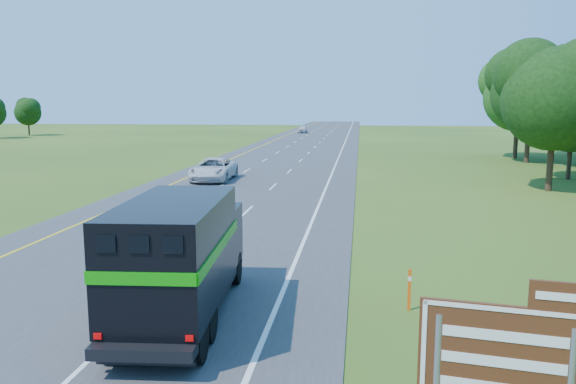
# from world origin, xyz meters

# --- Properties ---
(road) EXTENTS (15.00, 260.00, 0.04)m
(road) POSITION_xyz_m (0.00, 50.00, 0.02)
(road) COLOR #38383A
(road) RESTS_ON ground
(lane_markings) EXTENTS (11.15, 260.00, 0.01)m
(lane_markings) POSITION_xyz_m (0.00, 50.00, 0.04)
(lane_markings) COLOR yellow
(lane_markings) RESTS_ON road
(horse_truck) EXTENTS (2.83, 7.57, 3.29)m
(horse_truck) POSITION_xyz_m (3.12, 13.95, 1.80)
(horse_truck) COLOR black
(horse_truck) RESTS_ON road
(white_suv) EXTENTS (2.91, 6.03, 1.66)m
(white_suv) POSITION_xyz_m (-3.06, 40.65, 0.87)
(white_suv) COLOR silver
(white_suv) RESTS_ON road
(far_car) EXTENTS (1.69, 4.09, 1.39)m
(far_car) POSITION_xyz_m (-3.47, 109.53, 0.73)
(far_car) COLOR silver
(far_car) RESTS_ON road
(exit_sign) EXTENTS (2.09, 0.40, 3.58)m
(exit_sign) POSITION_xyz_m (9.66, 7.15, 2.32)
(exit_sign) COLOR gray
(exit_sign) RESTS_ON ground
(delineator) EXTENTS (0.10, 0.05, 1.19)m
(delineator) POSITION_xyz_m (9.20, 15.42, 0.64)
(delineator) COLOR #FF510D
(delineator) RESTS_ON ground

